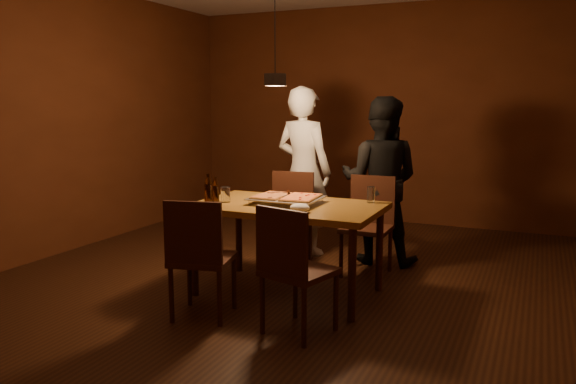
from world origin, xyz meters
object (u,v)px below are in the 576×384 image
at_px(plate_slice, 202,206).
at_px(beer_bottle_a, 208,189).
at_px(chair_near_right, 292,259).
at_px(pendant_lamp, 275,78).
at_px(dining_table, 288,213).
at_px(chair_far_right, 369,216).
at_px(pizza_tray, 286,200).
at_px(diner_white, 303,171).
at_px(chair_near_left, 199,248).
at_px(chair_far_left, 290,209).
at_px(beer_bottle_b, 215,191).
at_px(diner_dark, 380,181).

bearing_deg(plate_slice, beer_bottle_a, 89.64).
height_order(chair_near_right, pendant_lamp, pendant_lamp).
bearing_deg(dining_table, chair_far_right, 61.95).
bearing_deg(pizza_tray, diner_white, 109.89).
relative_size(pizza_tray, pendant_lamp, 0.50).
height_order(chair_near_left, pendant_lamp, pendant_lamp).
relative_size(dining_table, pendant_lamp, 1.36).
distance_m(dining_table, chair_far_left, 0.88).
bearing_deg(chair_near_right, beer_bottle_b, 164.59).
xyz_separation_m(chair_far_left, plate_slice, (-0.23, -1.19, 0.22)).
bearing_deg(beer_bottle_b, pendant_lamp, 47.85).
bearing_deg(diner_white, chair_near_left, 102.09).
bearing_deg(plate_slice, chair_far_left, 79.16).
xyz_separation_m(beer_bottle_b, plate_slice, (-0.03, -0.15, -0.10)).
bearing_deg(chair_far_right, plate_slice, 49.58).
height_order(beer_bottle_a, diner_white, diner_white).
distance_m(chair_far_right, beer_bottle_a, 1.56).
bearing_deg(beer_bottle_b, chair_far_left, 79.27).
bearing_deg(chair_near_left, chair_far_left, 76.45).
relative_size(dining_table, diner_dark, 0.92).
bearing_deg(chair_far_left, pendant_lamp, 95.54).
xyz_separation_m(beer_bottle_a, plate_slice, (-0.00, -0.10, -0.12)).
distance_m(plate_slice, pendant_lamp, 1.20).
bearing_deg(diner_dark, chair_near_left, 64.92).
xyz_separation_m(beer_bottle_a, diner_white, (0.20, 1.51, -0.01)).
bearing_deg(beer_bottle_a, beer_bottle_b, 61.36).
relative_size(diner_dark, pendant_lamp, 1.48).
height_order(beer_bottle_b, plate_slice, beer_bottle_b).
bearing_deg(beer_bottle_b, plate_slice, -101.58).
height_order(chair_near_left, beer_bottle_a, beer_bottle_a).
distance_m(chair_near_left, pendant_lamp, 1.55).
relative_size(chair_near_right, plate_slice, 2.28).
bearing_deg(plate_slice, diner_white, 82.94).
distance_m(dining_table, pizza_tray, 0.11).
relative_size(beer_bottle_a, pendant_lamp, 0.23).
bearing_deg(chair_near_left, beer_bottle_a, 100.82).
distance_m(chair_far_left, beer_bottle_b, 1.11).
height_order(chair_far_right, plate_slice, chair_far_right).
height_order(chair_near_left, pizza_tray, chair_near_left).
relative_size(chair_far_left, plate_slice, 2.14).
xyz_separation_m(chair_near_left, pendant_lamp, (0.16, 0.94, 1.22)).
distance_m(chair_far_right, pendant_lamp, 1.54).
bearing_deg(beer_bottle_b, diner_white, 83.43).
height_order(chair_far_left, pendant_lamp, pendant_lamp).
bearing_deg(beer_bottle_a, chair_far_right, 48.10).
distance_m(chair_far_right, plate_slice, 1.61).
height_order(chair_far_left, beer_bottle_a, beer_bottle_a).
distance_m(beer_bottle_a, pendant_lamp, 1.06).
distance_m(chair_far_left, diner_dark, 0.92).
relative_size(pizza_tray, diner_white, 0.32).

